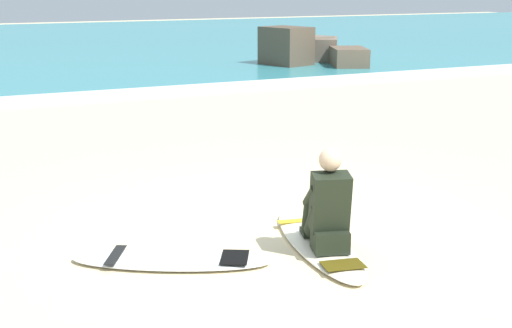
# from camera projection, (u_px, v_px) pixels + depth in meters

# --- Properties ---
(ground_plane) EXTENTS (80.00, 80.00, 0.00)m
(ground_plane) POSITION_uv_depth(u_px,v_px,m) (275.00, 231.00, 7.37)
(ground_plane) COLOR beige
(breaking_foam) EXTENTS (80.00, 0.90, 0.11)m
(breaking_foam) POSITION_uv_depth(u_px,v_px,m) (77.00, 97.00, 15.49)
(breaking_foam) COLOR white
(breaking_foam) RESTS_ON ground
(surfboard_main) EXTENTS (0.92, 2.13, 0.08)m
(surfboard_main) POSITION_uv_depth(u_px,v_px,m) (318.00, 243.00, 6.94)
(surfboard_main) COLOR #EFE5C6
(surfboard_main) RESTS_ON ground
(surfer_seated) EXTENTS (0.53, 0.77, 0.95)m
(surfer_seated) POSITION_uv_depth(u_px,v_px,m) (328.00, 209.00, 6.65)
(surfer_seated) COLOR black
(surfer_seated) RESTS_ON surfboard_main
(surfboard_spare_near) EXTENTS (1.83, 1.32, 0.08)m
(surfboard_spare_near) POSITION_uv_depth(u_px,v_px,m) (171.00, 260.00, 6.52)
(surfboard_spare_near) COLOR white
(surfboard_spare_near) RESTS_ON ground
(rock_outcrop_distant) EXTENTS (3.03, 3.51, 1.18)m
(rock_outcrop_distant) POSITION_uv_depth(u_px,v_px,m) (312.00, 51.00, 21.52)
(rock_outcrop_distant) COLOR #756656
(rock_outcrop_distant) RESTS_ON ground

